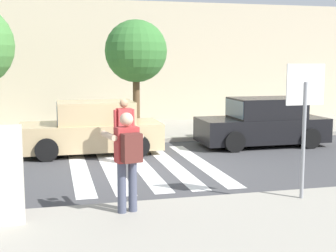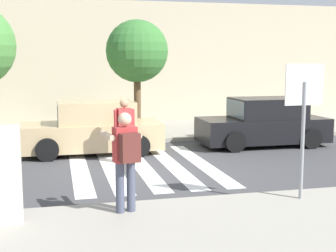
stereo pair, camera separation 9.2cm
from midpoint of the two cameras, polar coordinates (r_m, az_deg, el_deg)
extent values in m
plane|color=#424244|center=(12.04, -3.23, -5.16)|extent=(120.00, 120.00, 0.00)
cube|color=#9E998C|center=(17.86, -6.80, -0.68)|extent=(60.00, 4.80, 0.14)
cube|color=beige|center=(22.03, -8.35, 7.58)|extent=(56.00, 4.00, 5.25)
cube|color=silver|center=(12.05, -10.94, -5.26)|extent=(0.44, 5.20, 0.01)
cube|color=silver|center=(12.11, -7.15, -5.11)|extent=(0.44, 5.20, 0.01)
cube|color=silver|center=(12.23, -3.41, -4.94)|extent=(0.44, 5.20, 0.01)
cube|color=silver|center=(12.39, 0.24, -4.75)|extent=(0.44, 5.20, 0.01)
cube|color=silver|center=(12.61, 3.78, -4.55)|extent=(0.44, 5.20, 0.01)
cylinder|color=gray|center=(9.08, 15.92, -1.76)|extent=(0.07, 0.07, 2.20)
cube|color=white|center=(8.99, 16.13, 4.88)|extent=(0.76, 0.03, 0.76)
cube|color=red|center=(9.00, 16.07, 4.89)|extent=(0.66, 0.02, 0.66)
cylinder|color=#474C60|center=(8.08, -5.98, -7.49)|extent=(0.15, 0.15, 0.88)
cylinder|color=#474C60|center=(8.15, -4.65, -7.34)|extent=(0.15, 0.15, 0.88)
cube|color=#B73333|center=(7.95, -5.38, -2.26)|extent=(0.42, 0.32, 0.60)
sphere|color=beige|center=(7.88, -5.42, 0.82)|extent=(0.23, 0.23, 0.23)
cylinder|color=beige|center=(8.05, -7.55, -1.19)|extent=(0.22, 0.59, 0.10)
cylinder|color=beige|center=(8.21, -4.38, -0.96)|extent=(0.22, 0.59, 0.10)
cube|color=black|center=(8.29, -6.38, -0.70)|extent=(0.16, 0.13, 0.10)
cube|color=#5B2823|center=(7.74, -4.78, -2.68)|extent=(0.36, 0.26, 0.48)
cylinder|color=#232328|center=(12.58, -5.97, -2.57)|extent=(0.15, 0.15, 0.88)
cylinder|color=#232328|center=(12.64, -5.11, -2.51)|extent=(0.15, 0.15, 0.88)
cube|color=#B73333|center=(12.50, -5.58, 0.80)|extent=(0.42, 0.30, 0.60)
sphere|color=#A37556|center=(12.45, -5.61, 2.76)|extent=(0.23, 0.23, 0.23)
cylinder|color=#B73333|center=(12.43, -6.63, 0.65)|extent=(0.10, 0.10, 0.58)
cylinder|color=#B73333|center=(12.58, -4.54, 0.76)|extent=(0.10, 0.10, 0.58)
cube|color=tan|center=(14.04, -9.56, -1.18)|extent=(4.10, 1.70, 0.76)
cube|color=tan|center=(13.96, -9.01, 1.68)|extent=(2.20, 1.56, 0.64)
cube|color=slate|center=(13.91, -13.41, 1.54)|extent=(0.10, 1.50, 0.54)
cube|color=slate|center=(14.07, -5.07, 1.80)|extent=(0.10, 1.50, 0.51)
cylinder|color=black|center=(13.20, -14.77, -2.83)|extent=(0.64, 0.22, 0.64)
cylinder|color=black|center=(14.87, -14.68, -1.64)|extent=(0.64, 0.22, 0.64)
cylinder|color=black|center=(13.39, -3.83, -2.43)|extent=(0.64, 0.22, 0.64)
cylinder|color=black|center=(15.05, -4.96, -1.30)|extent=(0.64, 0.22, 0.64)
cube|color=black|center=(15.43, 11.15, -0.40)|extent=(4.10, 1.70, 0.76)
cube|color=black|center=(15.41, 11.73, 2.19)|extent=(2.20, 1.56, 0.64)
cube|color=slate|center=(14.98, 8.03, 2.12)|extent=(0.10, 1.50, 0.54)
cube|color=slate|center=(15.85, 14.89, 2.25)|extent=(0.10, 1.50, 0.51)
cylinder|color=black|center=(14.19, 7.92, -1.90)|extent=(0.64, 0.22, 0.64)
cylinder|color=black|center=(15.76, 5.63, -0.89)|extent=(0.64, 0.22, 0.64)
cylinder|color=black|center=(15.31, 16.79, -1.45)|extent=(0.64, 0.22, 0.64)
cylinder|color=black|center=(16.77, 13.84, -0.55)|extent=(0.64, 0.22, 0.64)
cylinder|color=brown|center=(16.23, -4.04, 2.80)|extent=(0.24, 0.24, 2.28)
sphere|color=#387533|center=(16.17, -4.10, 9.10)|extent=(2.13, 2.13, 2.13)
camera|label=1|loc=(0.05, -90.22, -0.03)|focal=50.00mm
camera|label=2|loc=(0.05, 89.78, 0.03)|focal=50.00mm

